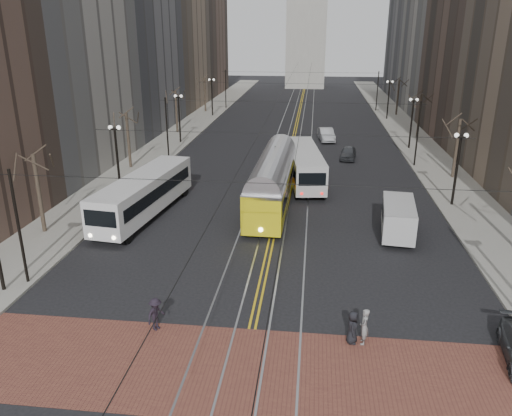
% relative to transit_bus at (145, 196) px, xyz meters
% --- Properties ---
extents(ground, '(260.00, 260.00, 0.00)m').
position_rel_transit_bus_xyz_m(ground, '(9.84, -13.10, -1.56)').
color(ground, black).
rests_on(ground, ground).
extents(sidewalk_left, '(5.00, 140.00, 0.15)m').
position_rel_transit_bus_xyz_m(sidewalk_left, '(-5.16, 31.90, -1.48)').
color(sidewalk_left, gray).
rests_on(sidewalk_left, ground).
extents(sidewalk_right, '(5.00, 140.00, 0.15)m').
position_rel_transit_bus_xyz_m(sidewalk_right, '(24.84, 31.90, -1.48)').
color(sidewalk_right, gray).
rests_on(sidewalk_right, ground).
extents(crosswalk_band, '(25.00, 6.00, 0.01)m').
position_rel_transit_bus_xyz_m(crosswalk_band, '(9.84, -17.10, -1.55)').
color(crosswalk_band, brown).
rests_on(crosswalk_band, ground).
extents(streetcar_rails, '(4.80, 130.00, 0.02)m').
position_rel_transit_bus_xyz_m(streetcar_rails, '(9.84, 31.90, -1.56)').
color(streetcar_rails, gray).
rests_on(streetcar_rails, ground).
extents(centre_lines, '(0.42, 130.00, 0.01)m').
position_rel_transit_bus_xyz_m(centre_lines, '(9.84, 31.90, -1.55)').
color(centre_lines, gold).
rests_on(centre_lines, ground).
extents(lamp_posts, '(27.60, 57.20, 5.60)m').
position_rel_transit_bus_xyz_m(lamp_posts, '(9.84, 15.65, 1.24)').
color(lamp_posts, black).
rests_on(lamp_posts, ground).
extents(street_trees, '(31.68, 53.28, 5.60)m').
position_rel_transit_bus_xyz_m(street_trees, '(9.84, 22.15, 1.24)').
color(street_trees, '#382D23').
rests_on(street_trees, ground).
extents(trolley_wires, '(25.96, 120.00, 6.60)m').
position_rel_transit_bus_xyz_m(trolley_wires, '(9.84, 21.73, 2.21)').
color(trolley_wires, black).
rests_on(trolley_wires, ground).
extents(transit_bus, '(4.14, 12.71, 3.12)m').
position_rel_transit_bus_xyz_m(transit_bus, '(0.00, 0.00, 0.00)').
color(transit_bus, white).
rests_on(transit_bus, ground).
extents(streetcar, '(3.03, 14.47, 3.40)m').
position_rel_transit_bus_xyz_m(streetcar, '(9.34, 3.25, 0.14)').
color(streetcar, yellow).
rests_on(streetcar, ground).
extents(rear_bus, '(4.08, 11.95, 3.06)m').
position_rel_transit_bus_xyz_m(rear_bus, '(11.64, 9.99, -0.03)').
color(rear_bus, silver).
rests_on(rear_bus, ground).
extents(cargo_van, '(2.60, 5.49, 2.34)m').
position_rel_transit_bus_xyz_m(cargo_van, '(18.26, -1.85, -0.39)').
color(cargo_van, '#BBBBBB').
rests_on(cargo_van, ground).
extents(sedan_grey, '(2.07, 4.12, 1.35)m').
position_rel_transit_bus_xyz_m(sedan_grey, '(16.17, 19.31, -0.89)').
color(sedan_grey, '#3A3C40').
rests_on(sedan_grey, ground).
extents(sedan_silver, '(2.33, 4.95, 1.57)m').
position_rel_transit_bus_xyz_m(sedan_silver, '(13.95, 28.30, -0.78)').
color(sedan_silver, '#B1B4B9').
rests_on(sedan_silver, ground).
extents(pedestrian_a, '(0.58, 0.82, 1.57)m').
position_rel_transit_bus_xyz_m(pedestrian_a, '(14.43, -14.60, -0.76)').
color(pedestrian_a, black).
rests_on(pedestrian_a, crosswalk_band).
extents(pedestrian_b, '(0.47, 0.66, 1.71)m').
position_rel_transit_bus_xyz_m(pedestrian_b, '(14.94, -14.60, -0.69)').
color(pedestrian_b, gray).
rests_on(pedestrian_b, crosswalk_band).
extents(pedestrian_d, '(1.00, 1.21, 1.63)m').
position_rel_transit_bus_xyz_m(pedestrian_d, '(5.38, -14.60, -0.73)').
color(pedestrian_d, black).
rests_on(pedestrian_d, crosswalk_band).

